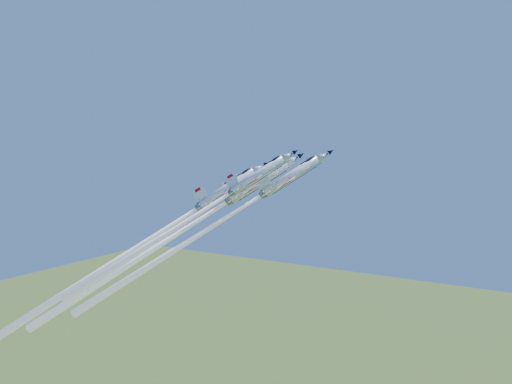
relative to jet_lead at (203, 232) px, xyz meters
The scene contains 4 objects.
jet_lead is the anchor object (origin of this frame).
jet_left 12.21m from the jet_lead, 169.04° to the left, with size 49.58×24.67×48.27m.
jet_right 6.44m from the jet_lead, 95.63° to the right, with size 37.43×18.70×36.19m.
jet_slot 15.94m from the jet_lead, 163.93° to the right, with size 48.01×23.81×47.03m.
Camera 1 is at (56.63, -92.75, 101.98)m, focal length 40.00 mm.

